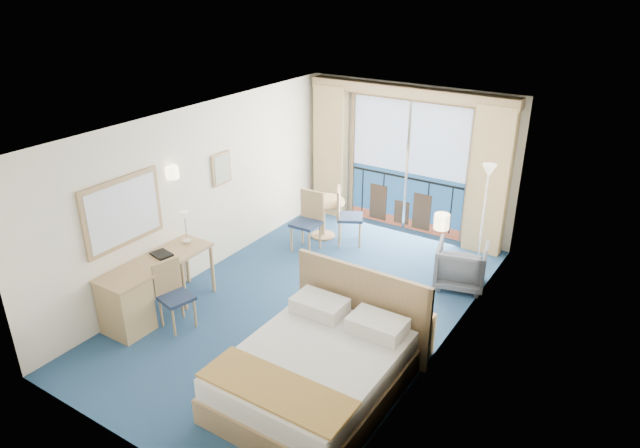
{
  "coord_description": "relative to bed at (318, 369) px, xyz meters",
  "views": [
    {
      "loc": [
        3.99,
        -5.94,
        4.52
      ],
      "look_at": [
        0.05,
        0.2,
        1.22
      ],
      "focal_mm": 32.0,
      "sensor_mm": 36.0,
      "label": 1
    }
  ],
  "objects": [
    {
      "name": "curtain_left",
      "position": [
        -2.68,
        4.6,
        0.95
      ],
      "size": [
        0.65,
        0.22,
        2.55
      ],
      "primitive_type": "cube",
      "color": "#D4B575",
      "rests_on": "room_walls"
    },
    {
      "name": "desk_chair",
      "position": [
        -2.41,
        0.1,
        0.2
      ],
      "size": [
        0.5,
        0.49,
        0.94
      ],
      "rotation": [
        0.0,
        0.0,
        1.33
      ],
      "color": "#202D4A",
      "rests_on": "ground"
    },
    {
      "name": "sconce_left",
      "position": [
        -3.07,
        0.93,
        1.52
      ],
      "size": [
        0.18,
        0.18,
        0.18
      ],
      "primitive_type": "cylinder",
      "color": "beige",
      "rests_on": "room_walls"
    },
    {
      "name": "phone",
      "position": [
        0.63,
        1.27,
        0.3
      ],
      "size": [
        0.2,
        0.17,
        0.08
      ],
      "primitive_type": "cube",
      "rotation": [
        0.0,
        0.0,
        -0.16
      ],
      "color": "silver",
      "rests_on": "nightstand"
    },
    {
      "name": "floor_lamp",
      "position": [
        0.55,
        4.02,
        1.0
      ],
      "size": [
        0.24,
        0.24,
        1.76
      ],
      "color": "silver",
      "rests_on": "ground"
    },
    {
      "name": "round_table",
      "position": [
        -2.21,
        3.59,
        0.21
      ],
      "size": [
        0.78,
        0.78,
        0.71
      ],
      "color": "tan",
      "rests_on": "ground"
    },
    {
      "name": "floor",
      "position": [
        -1.13,
        1.53,
        -0.33
      ],
      "size": [
        6.5,
        6.5,
        0.0
      ],
      "primitive_type": "plane",
      "color": "navy",
      "rests_on": "ground"
    },
    {
      "name": "folder",
      "position": [
        -2.88,
        0.4,
        0.49
      ],
      "size": [
        0.33,
        0.27,
        0.03
      ],
      "primitive_type": "cube",
      "rotation": [
        0.0,
        0.0,
        -0.2
      ],
      "color": "black",
      "rests_on": "desk"
    },
    {
      "name": "nightstand",
      "position": [
        0.63,
        1.22,
        -0.04
      ],
      "size": [
        0.44,
        0.42,
        0.58
      ],
      "primitive_type": "cube",
      "color": "tan",
      "rests_on": "ground"
    },
    {
      "name": "table_chair_b",
      "position": [
        -2.16,
        3.05,
        0.26
      ],
      "size": [
        0.46,
        0.47,
        1.04
      ],
      "rotation": [
        0.0,
        0.0,
        0.04
      ],
      "color": "#202D4A",
      "rests_on": "ground"
    },
    {
      "name": "curtain_right",
      "position": [
        0.42,
        4.6,
        0.95
      ],
      "size": [
        0.65,
        0.22,
        2.55
      ],
      "primitive_type": "cube",
      "color": "#D4B575",
      "rests_on": "room_walls"
    },
    {
      "name": "desk_lamp",
      "position": [
        -2.86,
        0.88,
        0.84
      ],
      "size": [
        0.13,
        0.13,
        0.48
      ],
      "color": "silver",
      "rests_on": "desk"
    },
    {
      "name": "room_walls",
      "position": [
        -1.13,
        1.53,
        1.45
      ],
      "size": [
        4.04,
        6.54,
        2.72
      ],
      "color": "white",
      "rests_on": "ground"
    },
    {
      "name": "pelmet",
      "position": [
        -1.13,
        4.63,
        2.25
      ],
      "size": [
        3.8,
        0.25,
        0.18
      ],
      "primitive_type": "cube",
      "color": "tan",
      "rests_on": "room_walls"
    },
    {
      "name": "balcony_door",
      "position": [
        -1.14,
        4.75,
        0.82
      ],
      "size": [
        2.36,
        0.03,
        2.52
      ],
      "color": "navy",
      "rests_on": "room_walls"
    },
    {
      "name": "wall_print",
      "position": [
        -3.1,
        1.98,
        1.27
      ],
      "size": [
        0.04,
        0.42,
        0.52
      ],
      "color": "tan",
      "rests_on": "room_walls"
    },
    {
      "name": "armchair",
      "position": [
        0.52,
        3.25,
        0.02
      ],
      "size": [
        0.9,
        0.92,
        0.69
      ],
      "primitive_type": "imported",
      "rotation": [
        0.0,
        0.0,
        3.4
      ],
      "color": "#434952",
      "rests_on": "ground"
    },
    {
      "name": "bed",
      "position": [
        0.0,
        0.0,
        0.0
      ],
      "size": [
        1.86,
        2.21,
        1.17
      ],
      "color": "tan",
      "rests_on": "ground"
    },
    {
      "name": "mirror",
      "position": [
        -3.1,
        0.03,
        1.22
      ],
      "size": [
        0.05,
        1.25,
        0.95
      ],
      "color": "tan",
      "rests_on": "room_walls"
    },
    {
      "name": "desk",
      "position": [
        -2.82,
        -0.23,
        0.12
      ],
      "size": [
        0.59,
        1.72,
        0.81
      ],
      "color": "tan",
      "rests_on": "ground"
    },
    {
      "name": "table_chair_a",
      "position": [
        -1.74,
        3.58,
        0.25
      ],
      "size": [
        0.61,
        0.6,
        1.03
      ],
      "rotation": [
        0.0,
        0.0,
        2.07
      ],
      "color": "#202D4A",
      "rests_on": "ground"
    },
    {
      "name": "sconce_right",
      "position": [
        0.81,
        1.38,
        1.52
      ],
      "size": [
        0.18,
        0.18,
        0.18
      ],
      "primitive_type": "cylinder",
      "color": "beige",
      "rests_on": "room_walls"
    }
  ]
}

